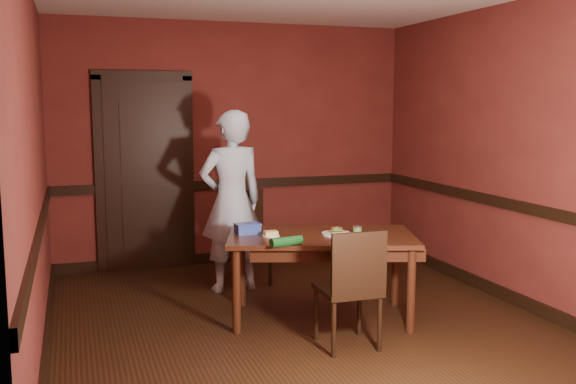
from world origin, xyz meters
TOP-DOWN VIEW (x-y plane):
  - floor at (0.00, 0.00)m, footprint 4.00×4.50m
  - wall_back at (0.00, 2.25)m, footprint 4.00×0.02m
  - wall_front at (0.00, -2.25)m, footprint 4.00×0.02m
  - wall_left at (-2.00, 0.00)m, footprint 0.02×4.50m
  - wall_right at (2.00, 0.00)m, footprint 0.02×4.50m
  - dado_back at (0.00, 2.23)m, footprint 4.00×0.03m
  - dado_left at (-1.99, 0.00)m, footprint 0.03×4.50m
  - dado_right at (1.99, 0.00)m, footprint 0.03×4.50m
  - baseboard_back at (0.00, 2.23)m, footprint 4.00×0.03m
  - baseboard_left at (-1.99, 0.00)m, footprint 0.03×4.50m
  - baseboard_right at (1.99, 0.00)m, footprint 0.03×4.50m
  - door at (-1.00, 2.22)m, footprint 1.05×0.07m
  - dining_table at (0.20, 0.06)m, footprint 1.73×1.30m
  - chair_far at (-0.15, 1.27)m, footprint 0.54×0.54m
  - chair_near at (0.15, -0.58)m, footprint 0.43×0.43m
  - person at (-0.31, 1.14)m, footprint 0.69×0.50m
  - sandwich_plate at (0.31, 0.02)m, footprint 0.25×0.25m
  - sauce_jar at (0.44, -0.11)m, footprint 0.07×0.07m
  - cheese_saucer at (-0.22, 0.13)m, footprint 0.14×0.14m
  - food_tub at (-0.37, 0.30)m, footprint 0.22×0.15m
  - wrapped_veg at (-0.22, -0.26)m, footprint 0.27×0.13m

SIDE VIEW (x-z plane):
  - floor at x=0.00m, z-range -0.01..0.01m
  - baseboard_back at x=0.00m, z-range 0.00..0.12m
  - baseboard_left at x=-1.99m, z-range 0.00..0.12m
  - baseboard_right at x=1.99m, z-range 0.00..0.12m
  - dining_table at x=0.20m, z-range 0.00..0.72m
  - chair_near at x=0.15m, z-range 0.00..0.90m
  - chair_far at x=-0.15m, z-range 0.00..0.93m
  - sandwich_plate at x=0.31m, z-range 0.71..0.77m
  - cheese_saucer at x=-0.22m, z-range 0.72..0.76m
  - wrapped_veg at x=-0.22m, z-range 0.72..0.79m
  - sauce_jar at x=0.44m, z-range 0.72..0.81m
  - food_tub at x=-0.37m, z-range 0.72..0.81m
  - person at x=-0.31m, z-range 0.00..1.74m
  - dado_back at x=0.00m, z-range 0.85..0.95m
  - dado_left at x=-1.99m, z-range 0.85..0.95m
  - dado_right at x=1.99m, z-range 0.85..0.95m
  - door at x=-1.00m, z-range -0.01..2.19m
  - wall_back at x=0.00m, z-range 0.00..2.70m
  - wall_front at x=0.00m, z-range 0.00..2.70m
  - wall_left at x=-2.00m, z-range 0.00..2.70m
  - wall_right at x=2.00m, z-range 0.00..2.70m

